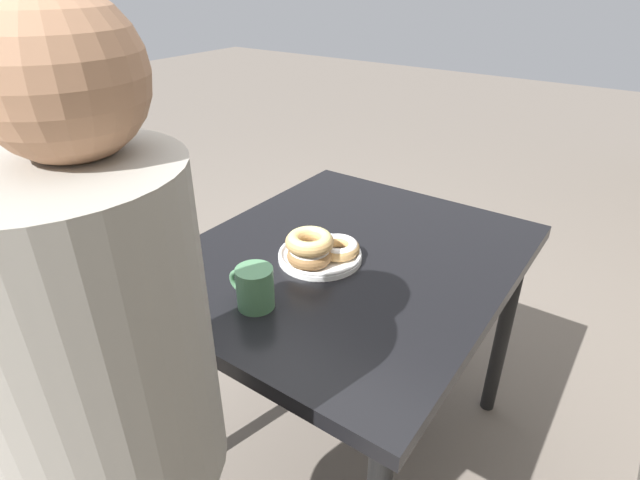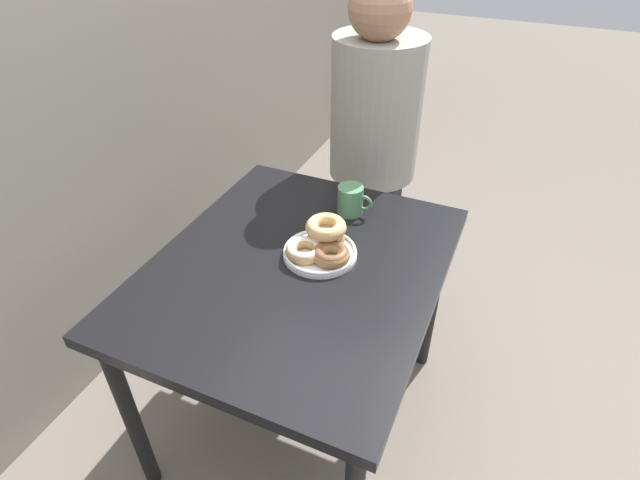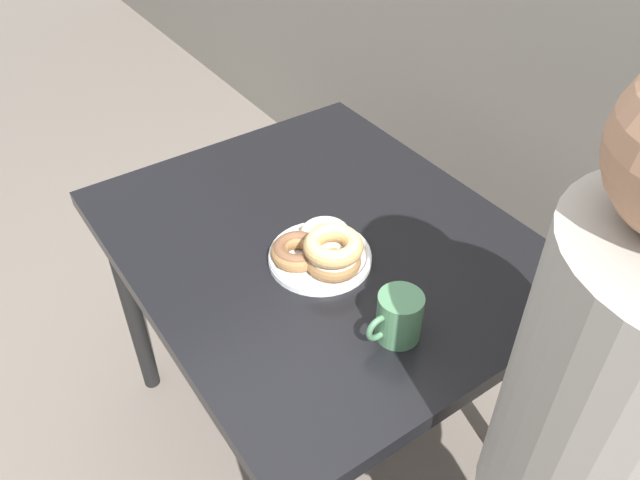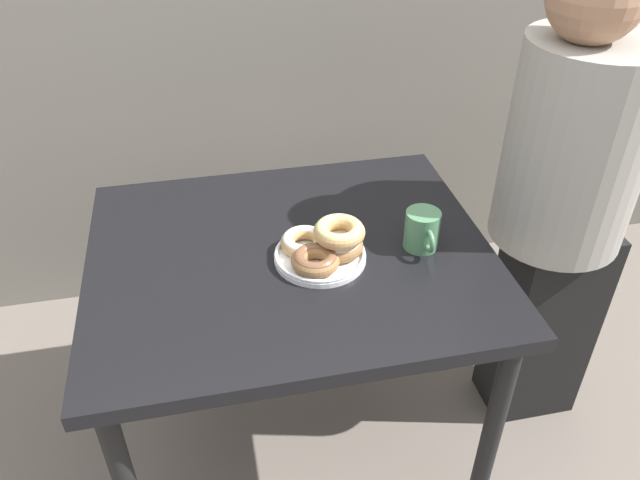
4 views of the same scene
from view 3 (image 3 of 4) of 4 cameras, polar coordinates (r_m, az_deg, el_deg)
The scene contains 5 objects.
ground_plane at distance 1.98m, azimuth -5.58°, elevation -19.48°, with size 14.00×14.00×0.00m, color #70665B.
dining_table at distance 1.51m, azimuth 0.05°, elevation -2.20°, with size 1.02×0.86×0.77m.
donut_plate at distance 1.36m, azimuth 0.20°, elevation -0.91°, with size 0.25×0.25×0.10m.
coffee_mug at distance 1.21m, azimuth 7.17°, elevation -6.95°, with size 0.09×0.12×0.10m.
person_figure at distance 1.11m, azimuth 25.02°, elevation -18.85°, with size 0.37×0.36×1.47m.
Camera 3 is at (0.92, -0.41, 1.70)m, focal length 35.00 mm.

